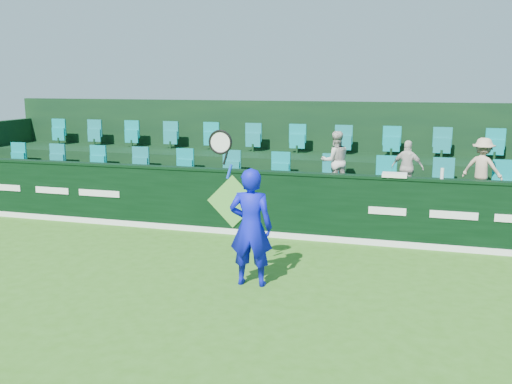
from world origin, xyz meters
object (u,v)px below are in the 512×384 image
(spectator_left, at_px, (335,161))
(spectator_middle, at_px, (407,168))
(drinks_bottle, at_px, (442,173))
(towel, at_px, (395,175))
(spectator_right, at_px, (482,168))
(tennis_player, at_px, (250,226))

(spectator_left, distance_m, spectator_middle, 1.50)
(spectator_left, relative_size, drinks_bottle, 6.37)
(spectator_left, height_order, towel, spectator_left)
(towel, bearing_deg, drinks_bottle, 0.00)
(spectator_left, relative_size, towel, 2.81)
(spectator_left, relative_size, spectator_right, 1.05)
(towel, xyz_separation_m, drinks_bottle, (0.85, 0.00, 0.07))
(spectator_left, bearing_deg, tennis_player, 56.20)
(spectator_middle, height_order, drinks_bottle, spectator_middle)
(tennis_player, distance_m, spectator_left, 4.02)
(spectator_right, bearing_deg, towel, 56.68)
(tennis_player, height_order, spectator_middle, tennis_player)
(spectator_middle, distance_m, spectator_right, 1.45)
(tennis_player, xyz_separation_m, spectator_left, (0.72, 3.93, 0.51))
(tennis_player, height_order, towel, tennis_player)
(spectator_left, bearing_deg, drinks_bottle, 128.96)
(spectator_right, distance_m, towel, 2.00)
(tennis_player, xyz_separation_m, drinks_bottle, (2.86, 2.81, 0.52))
(spectator_right, bearing_deg, spectator_middle, 22.55)
(tennis_player, xyz_separation_m, spectator_right, (3.66, 3.93, 0.48))
(drinks_bottle, bearing_deg, tennis_player, -135.54)
(spectator_middle, relative_size, towel, 2.47)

